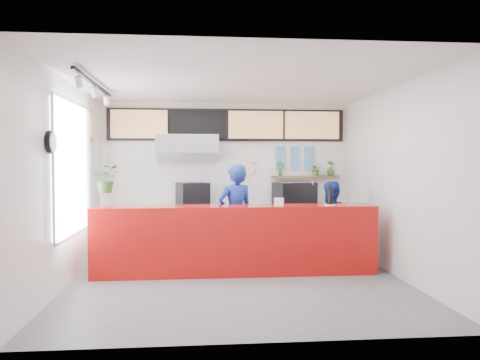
% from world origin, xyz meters
% --- Properties ---
extents(floor, '(5.00, 5.00, 0.00)m').
position_xyz_m(floor, '(0.00, 0.00, 0.00)').
color(floor, slate).
rests_on(floor, ground).
extents(ceiling, '(5.00, 5.00, 0.00)m').
position_xyz_m(ceiling, '(0.00, 0.00, 3.00)').
color(ceiling, silver).
extents(wall_back, '(5.00, 0.00, 5.00)m').
position_xyz_m(wall_back, '(0.00, 2.50, 1.50)').
color(wall_back, white).
rests_on(wall_back, ground).
extents(wall_left, '(0.00, 5.00, 5.00)m').
position_xyz_m(wall_left, '(-2.50, 0.00, 1.50)').
color(wall_left, white).
rests_on(wall_left, ground).
extents(wall_right, '(0.00, 5.00, 5.00)m').
position_xyz_m(wall_right, '(2.50, 0.00, 1.50)').
color(wall_right, white).
rests_on(wall_right, ground).
extents(service_counter, '(4.50, 0.60, 1.10)m').
position_xyz_m(service_counter, '(0.00, 0.40, 0.55)').
color(service_counter, '#B00F0C').
rests_on(service_counter, ground).
extents(cream_band, '(5.00, 0.02, 0.80)m').
position_xyz_m(cream_band, '(0.00, 2.49, 2.60)').
color(cream_band, beige).
rests_on(cream_band, wall_back).
extents(prep_bench, '(1.80, 0.60, 0.90)m').
position_xyz_m(prep_bench, '(-0.80, 2.20, 0.45)').
color(prep_bench, '#B2B5BA').
rests_on(prep_bench, ground).
extents(panini_oven, '(0.69, 0.69, 0.49)m').
position_xyz_m(panini_oven, '(-0.70, 2.20, 1.15)').
color(panini_oven, black).
rests_on(panini_oven, prep_bench).
extents(extraction_hood, '(1.20, 0.70, 0.35)m').
position_xyz_m(extraction_hood, '(-0.80, 2.15, 2.15)').
color(extraction_hood, '#B2B5BA').
rests_on(extraction_hood, ceiling).
extents(hood_lip, '(1.20, 0.69, 0.31)m').
position_xyz_m(hood_lip, '(-0.80, 2.15, 1.95)').
color(hood_lip, '#B2B5BA').
rests_on(hood_lip, ceiling).
extents(right_bench, '(1.80, 0.60, 0.90)m').
position_xyz_m(right_bench, '(1.50, 2.20, 0.45)').
color(right_bench, '#B2B5BA').
rests_on(right_bench, ground).
extents(espresso_machine, '(0.87, 0.71, 0.49)m').
position_xyz_m(espresso_machine, '(1.33, 2.20, 1.14)').
color(espresso_machine, black).
rests_on(espresso_machine, right_bench).
extents(espresso_tray, '(0.67, 0.49, 0.06)m').
position_xyz_m(espresso_tray, '(1.33, 2.20, 1.38)').
color(espresso_tray, '#A3A6AA').
rests_on(espresso_tray, espresso_machine).
extents(herb_shelf, '(1.40, 0.18, 0.04)m').
position_xyz_m(herb_shelf, '(1.60, 2.40, 1.50)').
color(herb_shelf, brown).
rests_on(herb_shelf, wall_back).
extents(menu_board_far_left, '(1.10, 0.10, 0.55)m').
position_xyz_m(menu_board_far_left, '(-1.75, 2.38, 2.55)').
color(menu_board_far_left, tan).
rests_on(menu_board_far_left, wall_back).
extents(menu_board_mid_left, '(1.10, 0.10, 0.55)m').
position_xyz_m(menu_board_mid_left, '(-0.59, 2.38, 2.55)').
color(menu_board_mid_left, black).
rests_on(menu_board_mid_left, wall_back).
extents(menu_board_mid_right, '(1.10, 0.10, 0.55)m').
position_xyz_m(menu_board_mid_right, '(0.57, 2.38, 2.55)').
color(menu_board_mid_right, tan).
rests_on(menu_board_mid_right, wall_back).
extents(menu_board_far_right, '(1.10, 0.10, 0.55)m').
position_xyz_m(menu_board_far_right, '(1.73, 2.38, 2.55)').
color(menu_board_far_right, tan).
rests_on(menu_board_far_right, wall_back).
extents(soffit, '(4.80, 0.04, 0.65)m').
position_xyz_m(soffit, '(0.00, 2.46, 2.55)').
color(soffit, black).
rests_on(soffit, wall_back).
extents(window_pane, '(0.04, 2.20, 1.90)m').
position_xyz_m(window_pane, '(-2.47, 0.30, 1.70)').
color(window_pane, silver).
rests_on(window_pane, wall_left).
extents(window_frame, '(0.03, 2.30, 2.00)m').
position_xyz_m(window_frame, '(-2.45, 0.30, 1.70)').
color(window_frame, '#B2B5BA').
rests_on(window_frame, wall_left).
extents(wall_clock_rim, '(0.05, 0.30, 0.30)m').
position_xyz_m(wall_clock_rim, '(-2.46, -0.90, 2.05)').
color(wall_clock_rim, black).
rests_on(wall_clock_rim, wall_left).
extents(wall_clock_face, '(0.02, 0.26, 0.26)m').
position_xyz_m(wall_clock_face, '(-2.43, -0.90, 2.05)').
color(wall_clock_face, white).
rests_on(wall_clock_face, wall_left).
extents(track_rail, '(0.05, 2.40, 0.04)m').
position_xyz_m(track_rail, '(-2.10, 0.00, 2.94)').
color(track_rail, black).
rests_on(track_rail, ceiling).
extents(dec_plate_a, '(0.24, 0.03, 0.24)m').
position_xyz_m(dec_plate_a, '(0.15, 2.47, 1.75)').
color(dec_plate_a, silver).
rests_on(dec_plate_a, wall_back).
extents(dec_plate_b, '(0.24, 0.03, 0.24)m').
position_xyz_m(dec_plate_b, '(0.45, 2.47, 1.65)').
color(dec_plate_b, silver).
rests_on(dec_plate_b, wall_back).
extents(dec_plate_c, '(0.24, 0.03, 0.24)m').
position_xyz_m(dec_plate_c, '(0.15, 2.47, 1.45)').
color(dec_plate_c, silver).
rests_on(dec_plate_c, wall_back).
extents(dec_plate_d, '(0.24, 0.03, 0.24)m').
position_xyz_m(dec_plate_d, '(0.50, 2.47, 1.90)').
color(dec_plate_d, silver).
rests_on(dec_plate_d, wall_back).
extents(photo_frame_a, '(0.20, 0.02, 0.25)m').
position_xyz_m(photo_frame_a, '(1.10, 2.48, 2.00)').
color(photo_frame_a, '#598CBF').
rests_on(photo_frame_a, wall_back).
extents(photo_frame_b, '(0.20, 0.02, 0.25)m').
position_xyz_m(photo_frame_b, '(1.40, 2.48, 2.00)').
color(photo_frame_b, '#598CBF').
rests_on(photo_frame_b, wall_back).
extents(photo_frame_c, '(0.20, 0.02, 0.25)m').
position_xyz_m(photo_frame_c, '(1.70, 2.48, 2.00)').
color(photo_frame_c, '#598CBF').
rests_on(photo_frame_c, wall_back).
extents(photo_frame_d, '(0.20, 0.02, 0.25)m').
position_xyz_m(photo_frame_d, '(1.10, 2.48, 1.75)').
color(photo_frame_d, '#598CBF').
rests_on(photo_frame_d, wall_back).
extents(photo_frame_e, '(0.20, 0.02, 0.25)m').
position_xyz_m(photo_frame_e, '(1.40, 2.48, 1.75)').
color(photo_frame_e, '#598CBF').
rests_on(photo_frame_e, wall_back).
extents(photo_frame_f, '(0.20, 0.02, 0.25)m').
position_xyz_m(photo_frame_f, '(1.70, 2.48, 1.75)').
color(photo_frame_f, '#598CBF').
rests_on(photo_frame_f, wall_back).
extents(staff_center, '(0.75, 0.62, 1.76)m').
position_xyz_m(staff_center, '(0.04, 0.89, 0.88)').
color(staff_center, navy).
rests_on(staff_center, ground).
extents(staff_right, '(0.88, 0.82, 1.46)m').
position_xyz_m(staff_right, '(1.73, 1.02, 0.73)').
color(staff_right, navy).
rests_on(staff_right, ground).
extents(herb_a, '(0.18, 0.14, 0.31)m').
position_xyz_m(herb_a, '(1.08, 2.40, 1.67)').
color(herb_a, '#325D20').
rests_on(herb_a, herb_shelf).
extents(herb_c, '(0.24, 0.21, 0.26)m').
position_xyz_m(herb_c, '(1.83, 2.40, 1.65)').
color(herb_c, '#325D20').
rests_on(herb_c, herb_shelf).
extents(herb_d, '(0.21, 0.19, 0.30)m').
position_xyz_m(herb_d, '(2.13, 2.40, 1.67)').
color(herb_d, '#325D20').
rests_on(herb_d, herb_shelf).
extents(glass_vase, '(0.25, 0.25, 0.24)m').
position_xyz_m(glass_vase, '(-2.00, 0.33, 1.22)').
color(glass_vase, silver).
rests_on(glass_vase, service_counter).
extents(basil_vase, '(0.45, 0.41, 0.43)m').
position_xyz_m(basil_vase, '(-2.00, 0.33, 1.54)').
color(basil_vase, '#325D20').
rests_on(basil_vase, glass_vase).
extents(napkin_holder, '(0.17, 0.13, 0.13)m').
position_xyz_m(napkin_holder, '(0.69, 0.31, 1.16)').
color(napkin_holder, silver).
rests_on(napkin_holder, service_counter).
extents(white_plate, '(0.24, 0.24, 0.01)m').
position_xyz_m(white_plate, '(1.52, 0.31, 1.11)').
color(white_plate, silver).
rests_on(white_plate, service_counter).
extents(pepper_mill, '(0.09, 0.09, 0.30)m').
position_xyz_m(pepper_mill, '(1.52, 0.31, 1.27)').
color(pepper_mill, black).
rests_on(pepper_mill, white_plate).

